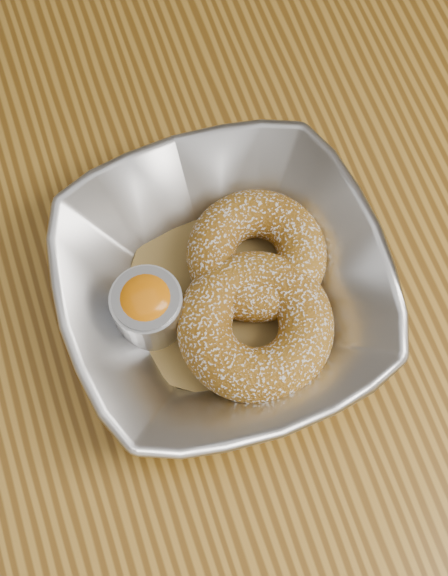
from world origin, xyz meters
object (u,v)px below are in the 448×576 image
object	(u,v)px
serving_bowl	(224,289)
donut_back	(257,255)
donut_front	(255,326)
table	(93,316)
ramekin	(148,307)

from	to	relation	value
serving_bowl	donut_back	size ratio (longest dim) A/B	2.28
donut_back	donut_front	bearing A→B (deg)	-110.79
table	serving_bowl	distance (m)	0.17
table	donut_front	distance (m)	0.19
serving_bowl	donut_back	distance (m)	0.04
table	serving_bowl	bearing A→B (deg)	-30.06
donut_back	ramekin	bearing A→B (deg)	-170.19
serving_bowl	donut_back	xyz separation A→B (m)	(0.03, 0.02, -0.00)
donut_front	donut_back	bearing A→B (deg)	69.21
table	ramekin	bearing A→B (deg)	-50.95
table	donut_front	xyz separation A→B (m)	(0.11, -0.09, 0.13)
serving_bowl	donut_front	distance (m)	0.04
table	donut_back	xyz separation A→B (m)	(0.13, -0.04, 0.13)
donut_front	ramekin	bearing A→B (deg)	151.79
serving_bowl	donut_back	world-z (taller)	serving_bowl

